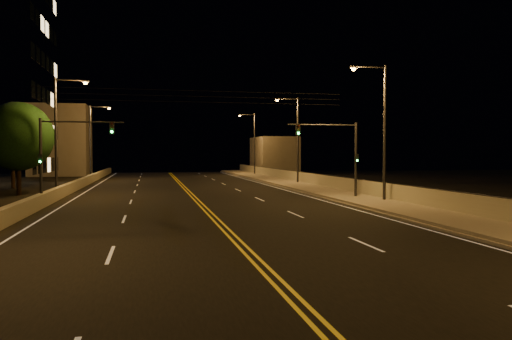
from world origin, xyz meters
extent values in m
cube|color=black|center=(0.00, 20.00, 0.01)|extent=(18.00, 120.00, 0.02)
cube|color=gray|center=(10.80, 20.00, 0.15)|extent=(3.60, 120.00, 0.30)
cube|color=gray|center=(8.93, 20.00, 0.07)|extent=(0.14, 120.00, 0.15)
cube|color=#A09D86|center=(12.45, 20.00, 0.80)|extent=(0.30, 120.00, 1.00)
cube|color=#A09D86|center=(-9.75, 20.00, 0.43)|extent=(0.45, 120.00, 0.85)
cube|color=slate|center=(16.50, 72.03, 2.93)|extent=(6.00, 10.00, 5.86)
cube|color=slate|center=(-16.00, 71.25, 5.14)|extent=(8.00, 8.00, 10.27)
cylinder|color=black|center=(12.45, 20.00, 1.33)|extent=(0.06, 120.00, 0.06)
cube|color=silver|center=(-8.60, 20.00, 0.02)|extent=(0.12, 116.00, 0.00)
cube|color=silver|center=(8.60, 20.00, 0.02)|extent=(0.12, 116.00, 0.00)
cube|color=gold|center=(-0.15, 20.00, 0.02)|extent=(0.12, 116.00, 0.00)
cube|color=gold|center=(0.15, 20.00, 0.02)|extent=(0.12, 116.00, 0.00)
cube|color=silver|center=(-4.50, 10.50, 0.02)|extent=(0.12, 3.00, 0.00)
cube|color=silver|center=(-4.50, 19.50, 0.02)|extent=(0.12, 3.00, 0.00)
cube|color=silver|center=(-4.50, 28.50, 0.02)|extent=(0.12, 3.00, 0.00)
cube|color=silver|center=(-4.50, 37.50, 0.02)|extent=(0.12, 3.00, 0.00)
cube|color=silver|center=(-4.50, 46.50, 0.02)|extent=(0.12, 3.00, 0.00)
cube|color=silver|center=(-4.50, 55.50, 0.02)|extent=(0.12, 3.00, 0.00)
cube|color=silver|center=(-4.50, 64.50, 0.02)|extent=(0.12, 3.00, 0.00)
cube|color=silver|center=(-4.50, 73.50, 0.02)|extent=(0.12, 3.00, 0.00)
cube|color=silver|center=(4.50, 10.50, 0.02)|extent=(0.12, 3.00, 0.00)
cube|color=silver|center=(4.50, 19.50, 0.02)|extent=(0.12, 3.00, 0.00)
cube|color=silver|center=(4.50, 28.50, 0.02)|extent=(0.12, 3.00, 0.00)
cube|color=silver|center=(4.50, 37.50, 0.02)|extent=(0.12, 3.00, 0.00)
cube|color=silver|center=(4.50, 46.50, 0.02)|extent=(0.12, 3.00, 0.00)
cube|color=silver|center=(4.50, 55.50, 0.02)|extent=(0.12, 3.00, 0.00)
cube|color=silver|center=(4.50, 64.50, 0.02)|extent=(0.12, 3.00, 0.00)
cube|color=silver|center=(4.50, 73.50, 0.02)|extent=(0.12, 3.00, 0.00)
cylinder|color=#2D2D33|center=(11.80, 23.66, 4.53)|extent=(0.20, 0.20, 9.06)
cylinder|color=#2D2D33|center=(10.70, 23.66, 8.91)|extent=(2.20, 0.12, 0.12)
cube|color=#2D2D33|center=(9.60, 23.66, 8.84)|extent=(0.50, 0.25, 0.14)
sphere|color=#FF9E2D|center=(9.60, 23.66, 8.74)|extent=(0.28, 0.28, 0.28)
cylinder|color=#2D2D33|center=(11.80, 43.19, 4.53)|extent=(0.20, 0.20, 9.06)
cylinder|color=#2D2D33|center=(10.70, 43.19, 8.91)|extent=(2.20, 0.12, 0.12)
cube|color=#2D2D33|center=(9.60, 43.19, 8.84)|extent=(0.50, 0.25, 0.14)
sphere|color=#FF9E2D|center=(9.60, 43.19, 8.74)|extent=(0.28, 0.28, 0.28)
cylinder|color=#2D2D33|center=(11.80, 64.93, 4.53)|extent=(0.20, 0.20, 9.06)
cylinder|color=#2D2D33|center=(10.70, 64.93, 8.91)|extent=(2.20, 0.12, 0.12)
cube|color=#2D2D33|center=(9.60, 64.93, 8.84)|extent=(0.50, 0.25, 0.14)
sphere|color=#FF9E2D|center=(9.60, 64.93, 8.74)|extent=(0.28, 0.28, 0.28)
cylinder|color=#2D2D33|center=(-10.20, 33.88, 4.53)|extent=(0.20, 0.20, 9.06)
cylinder|color=#2D2D33|center=(-9.10, 33.88, 8.91)|extent=(2.20, 0.12, 0.12)
cube|color=#2D2D33|center=(-8.00, 33.88, 8.84)|extent=(0.50, 0.25, 0.14)
sphere|color=#FF9E2D|center=(-8.00, 33.88, 8.74)|extent=(0.28, 0.28, 0.28)
cylinder|color=#2D2D33|center=(-10.20, 56.53, 4.53)|extent=(0.20, 0.20, 9.06)
cylinder|color=#2D2D33|center=(-9.10, 56.53, 8.91)|extent=(2.20, 0.12, 0.12)
cube|color=#2D2D33|center=(-8.00, 56.53, 8.84)|extent=(0.50, 0.25, 0.14)
sphere|color=#FF9E2D|center=(-8.00, 56.53, 8.74)|extent=(0.28, 0.28, 0.28)
cylinder|color=#2D2D33|center=(11.00, 26.46, 2.75)|extent=(0.18, 0.18, 5.50)
cylinder|color=#2D2D33|center=(8.50, 26.46, 5.30)|extent=(5.00, 0.10, 0.10)
cube|color=black|center=(6.75, 26.46, 4.95)|extent=(0.28, 0.18, 0.80)
sphere|color=#19FF4C|center=(6.75, 26.35, 4.70)|extent=(0.14, 0.14, 0.14)
cube|color=black|center=(11.00, 26.31, 3.00)|extent=(0.22, 0.14, 0.55)
cylinder|color=#2D2D33|center=(-9.80, 26.46, 2.75)|extent=(0.18, 0.18, 5.50)
cylinder|color=#2D2D33|center=(-7.30, 26.46, 5.30)|extent=(5.00, 0.10, 0.10)
cube|color=black|center=(-5.55, 26.46, 4.95)|extent=(0.28, 0.18, 0.80)
sphere|color=#19FF4C|center=(-5.55, 26.35, 4.70)|extent=(0.14, 0.14, 0.14)
cube|color=black|center=(-9.80, 26.31, 3.00)|extent=(0.22, 0.14, 0.55)
cylinder|color=black|center=(0.00, 29.50, 7.00)|extent=(22.00, 0.03, 0.03)
cylinder|color=black|center=(0.00, 29.50, 7.40)|extent=(22.00, 0.03, 0.03)
cylinder|color=black|center=(0.00, 29.50, 7.80)|extent=(22.00, 0.03, 0.03)
cylinder|color=black|center=(-13.39, 36.09, 1.29)|extent=(0.36, 0.36, 2.58)
sphere|color=black|center=(-13.39, 36.09, 4.66)|extent=(5.45, 5.45, 5.45)
cylinder|color=black|center=(-15.85, 44.30, 1.22)|extent=(0.36, 0.36, 2.44)
sphere|color=black|center=(-15.85, 44.30, 4.40)|extent=(5.15, 5.15, 5.15)
camera|label=1|loc=(-3.21, -6.42, 3.37)|focal=35.00mm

